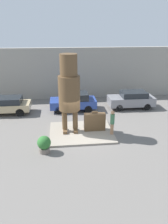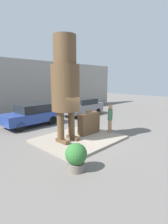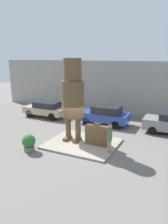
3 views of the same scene
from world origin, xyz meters
The scene contains 10 objects.
ground_plane centered at (0.00, 0.00, 0.00)m, with size 60.00×60.00×0.00m, color slate.
pedestal centered at (0.00, 0.00, 0.06)m, with size 4.45×3.71×0.12m.
building_backdrop centered at (0.00, 8.67, 2.59)m, with size 28.00×0.60×5.19m.
statue_figure centered at (-0.78, 0.20, 3.27)m, with size 1.46×1.46×5.39m.
giant_suitcase centered at (0.98, 0.15, 0.76)m, with size 1.50×0.45×1.46m.
tourist centered at (2.08, -0.61, 1.07)m, with size 0.29×0.29×1.73m.
parked_car_tan centered at (-6.03, 4.50, 0.80)m, with size 4.07×1.84×1.48m.
parked_car_blue centered at (-0.21, 4.75, 0.84)m, with size 4.10×1.88×1.60m.
parked_car_grey centered at (5.17, 4.75, 0.83)m, with size 4.17×1.81×1.57m.
planter_pot centered at (-2.46, -2.32, 0.56)m, with size 0.82×0.82×1.07m.
Camera 1 is at (-1.36, -13.95, 7.05)m, focal length 35.00 mm.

